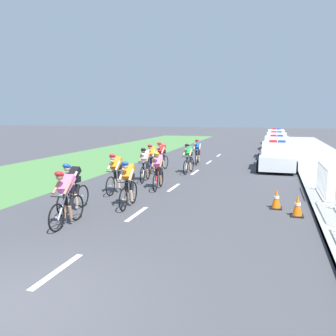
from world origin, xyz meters
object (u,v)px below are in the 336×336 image
object	(u,v)px
cyclist_lead	(66,197)
police_car_third	(276,142)
cyclist_third	(128,183)
cyclist_fourth	(116,173)
cyclist_eighth	(161,156)
police_car_second	(276,148)
police_car_nearest	(277,157)
traffic_cone_mid	(276,199)
cyclist_second	(73,186)
cyclist_tenth	(197,151)
cyclist_sixth	(145,164)
cyclist_seventh	(152,159)
police_car_furthest	(276,137)
cyclist_fifth	(158,170)
cyclist_ninth	(189,158)
traffic_cone_far	(298,206)
crowd_barrier_rear	(322,180)

from	to	relation	value
cyclist_lead	police_car_third	world-z (taller)	police_car_third
cyclist_third	cyclist_fourth	size ratio (longest dim) A/B	1.00
cyclist_fourth	cyclist_eighth	world-z (taller)	same
cyclist_lead	police_car_second	xyz separation A→B (m)	(5.39, 17.39, -0.11)
police_car_nearest	traffic_cone_mid	distance (m)	8.47
cyclist_second	police_car_third	world-z (taller)	police_car_third
cyclist_fourth	cyclist_tenth	xyz separation A→B (m)	(1.30, 8.48, 0.00)
cyclist_sixth	cyclist_tenth	size ratio (longest dim) A/B	1.00
cyclist_third	cyclist_eighth	distance (m)	7.61
cyclist_second	cyclist_seventh	bearing A→B (deg)	89.53
cyclist_sixth	cyclist_tenth	distance (m)	6.06
cyclist_tenth	traffic_cone_mid	size ratio (longest dim) A/B	2.69
cyclist_tenth	police_car_furthest	xyz separation A→B (m)	(4.52, 17.05, -0.11)
cyclist_seventh	cyclist_lead	bearing A→B (deg)	-86.23
cyclist_fifth	police_car_nearest	xyz separation A→B (m)	(4.54, 6.78, -0.11)
police_car_third	traffic_cone_mid	world-z (taller)	police_car_third
cyclist_seventh	police_car_nearest	world-z (taller)	police_car_nearest
cyclist_lead	cyclist_seventh	bearing A→B (deg)	93.77
cyclist_second	cyclist_sixth	distance (m)	5.22
cyclist_fifth	police_car_third	distance (m)	18.66
cyclist_fifth	cyclist_sixth	bearing A→B (deg)	128.02
cyclist_ninth	traffic_cone_far	size ratio (longest dim) A/B	2.69
cyclist_eighth	cyclist_third	bearing A→B (deg)	-79.98
cyclist_lead	cyclist_fifth	xyz separation A→B (m)	(0.85, 5.10, 0.00)
cyclist_sixth	crowd_barrier_rear	world-z (taller)	cyclist_sixth
cyclist_ninth	police_car_second	world-z (taller)	police_car_second
cyclist_fifth	police_car_second	size ratio (longest dim) A/B	0.39
police_car_nearest	police_car_second	xyz separation A→B (m)	(-0.00, 5.50, 0.00)
cyclist_third	cyclist_seventh	bearing A→B (deg)	102.62
crowd_barrier_rear	traffic_cone_mid	size ratio (longest dim) A/B	3.63
cyclist_fourth	police_car_third	size ratio (longest dim) A/B	0.39
police_car_third	police_car_furthest	world-z (taller)	same
cyclist_tenth	traffic_cone_mid	xyz separation A→B (m)	(4.49, -9.02, -0.48)
cyclist_third	police_car_nearest	distance (m)	10.69
traffic_cone_mid	police_car_nearest	bearing A→B (deg)	89.79
cyclist_sixth	cyclist_fifth	bearing A→B (deg)	-51.98
traffic_cone_mid	cyclist_seventh	bearing A→B (deg)	140.44
cyclist_second	cyclist_fifth	size ratio (longest dim) A/B	1.00
cyclist_third	police_car_third	bearing A→B (deg)	77.69
cyclist_fourth	cyclist_ninth	world-z (taller)	same
police_car_second	crowd_barrier_rear	size ratio (longest dim) A/B	1.90
cyclist_third	police_car_furthest	distance (m)	27.64
cyclist_second	cyclist_fourth	bearing A→B (deg)	86.41
cyclist_eighth	traffic_cone_mid	distance (m)	8.63
cyclist_lead	cyclist_fourth	world-z (taller)	same
cyclist_sixth	cyclist_ninth	xyz separation A→B (m)	(1.33, 2.69, 0.00)
traffic_cone_far	cyclist_tenth	bearing A→B (deg)	117.57
cyclist_second	cyclist_fourth	world-z (taller)	same
police_car_nearest	cyclist_tenth	bearing A→B (deg)	173.05
police_car_third	traffic_cone_far	xyz separation A→B (m)	(0.55, -20.49, -0.37)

